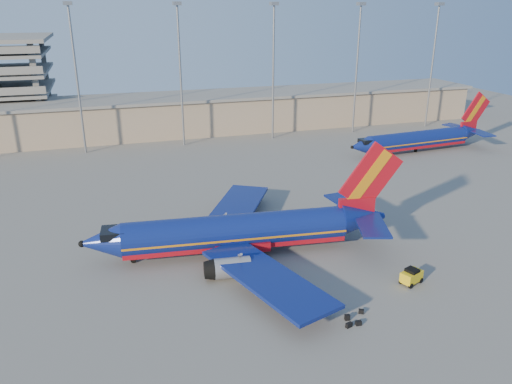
{
  "coord_description": "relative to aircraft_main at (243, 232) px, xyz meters",
  "views": [
    {
      "loc": [
        -21.42,
        -57.15,
        27.63
      ],
      "look_at": [
        -2.29,
        3.51,
        4.0
      ],
      "focal_mm": 35.0,
      "sensor_mm": 36.0,
      "label": 1
    }
  ],
  "objects": [
    {
      "name": "terminal_building",
      "position": [
        16.76,
        63.65,
        1.56
      ],
      "size": [
        122.0,
        16.0,
        8.5
      ],
      "color": "gray",
      "rests_on": "ground"
    },
    {
      "name": "baggage_tug",
      "position": [
        15.04,
        -12.18,
        -1.86
      ],
      "size": [
        2.74,
        2.2,
        1.71
      ],
      "rotation": [
        0.0,
        0.0,
        0.37
      ],
      "color": "yellow",
      "rests_on": "ground"
    },
    {
      "name": "ground",
      "position": [
        6.76,
        5.65,
        -2.75
      ],
      "size": [
        220.0,
        220.0,
        0.0
      ],
      "primitive_type": "plane",
      "color": "slate",
      "rests_on": "ground"
    },
    {
      "name": "aircraft_main",
      "position": [
        0.0,
        0.0,
        0.0
      ],
      "size": [
        38.02,
        36.42,
        12.89
      ],
      "rotation": [
        0.0,
        0.0,
        -0.11
      ],
      "color": "navy",
      "rests_on": "ground"
    },
    {
      "name": "luggage_pile",
      "position": [
        5.9,
        -16.57,
        -2.52
      ],
      "size": [
        2.81,
        2.16,
        0.54
      ],
      "color": "black",
      "rests_on": "ground"
    },
    {
      "name": "aircraft_second",
      "position": [
        46.52,
        32.07,
        -0.16
      ],
      "size": [
        33.42,
        12.97,
        11.31
      ],
      "rotation": [
        0.0,
        0.0,
        0.09
      ],
      "color": "navy",
      "rests_on": "ground"
    },
    {
      "name": "light_mast_row",
      "position": [
        11.76,
        51.65,
        14.8
      ],
      "size": [
        101.6,
        1.6,
        28.65
      ],
      "color": "gray",
      "rests_on": "ground"
    }
  ]
}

